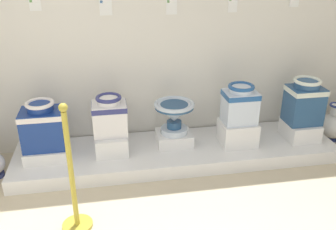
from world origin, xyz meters
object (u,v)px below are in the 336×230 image
antique_toilet_squat_floral (240,103)px  info_placard_first (35,5)px  plinth_block_rightmost (300,129)px  antique_toilet_slender_white (110,115)px  antique_toilet_central_ornate (174,113)px  info_placard_third (171,6)px  info_placard_fifth (294,0)px  plinth_block_slender_white (112,142)px  plinth_block_squat_floral (237,133)px  plinth_block_broad_patterned (47,151)px  decorative_vase_spare (333,125)px  stanchion_post_near_left (73,190)px  plinth_block_central_ornate (174,138)px  info_placard_second (106,7)px  antique_toilet_broad_patterned (43,125)px  antique_toilet_rightmost (304,100)px  info_placard_fourth (233,4)px

antique_toilet_squat_floral → info_placard_first: info_placard_first is taller
plinth_block_rightmost → info_placard_first: size_ratio=3.33×
antique_toilet_slender_white → antique_toilet_central_ornate: bearing=2.4°
antique_toilet_central_ornate → info_placard_first: (-1.24, 0.34, 1.03)m
info_placard_third → info_placard_fifth: info_placard_fifth is taller
plinth_block_slender_white → plinth_block_squat_floral: 1.29m
plinth_block_slender_white → antique_toilet_central_ornate: 0.69m
plinth_block_broad_patterned → plinth_block_rightmost: 2.61m
antique_toilet_central_ornate → decorative_vase_spare: antique_toilet_central_ornate is taller
antique_toilet_squat_floral → info_placard_third: size_ratio=2.55×
info_placard_fifth → info_placard_third: bearing=180.0°
antique_toilet_squat_floral → stanchion_post_near_left: size_ratio=0.38×
antique_toilet_slender_white → plinth_block_central_ornate: 0.72m
info_placard_first → info_placard_fifth: (2.56, 0.00, -0.01)m
plinth_block_slender_white → info_placard_first: (-0.60, 0.36, 1.29)m
plinth_block_broad_patterned → antique_toilet_central_ornate: (1.26, 0.05, 0.29)m
antique_toilet_slender_white → antique_toilet_central_ornate: antique_toilet_slender_white is taller
info_placard_second → info_placard_fifth: (1.92, -0.00, 0.02)m
info_placard_fifth → antique_toilet_squat_floral: bearing=-146.7°
antique_toilet_central_ornate → plinth_block_squat_floral: size_ratio=1.14×
antique_toilet_broad_patterned → plinth_block_squat_floral: size_ratio=1.30×
antique_toilet_broad_patterned → info_placard_second: info_placard_second is taller
plinth_block_rightmost → antique_toilet_central_ornate: bearing=176.3°
antique_toilet_broad_patterned → decorative_vase_spare: size_ratio=1.07×
info_placard_fifth → decorative_vase_spare: 1.45m
plinth_block_slender_white → antique_toilet_central_ornate: (0.64, 0.03, 0.25)m
antique_toilet_central_ornate → info_placard_fifth: bearing=14.4°
info_placard_first → decorative_vase_spare: 3.36m
antique_toilet_rightmost → antique_toilet_squat_floral: bearing=-178.7°
stanchion_post_near_left → info_placard_fifth: bearing=29.7°
plinth_block_central_ornate → plinth_block_squat_floral: plinth_block_squat_floral is taller
plinth_block_central_ornate → antique_toilet_squat_floral: size_ratio=0.89×
plinth_block_central_ornate → info_placard_second: 1.46m
antique_toilet_broad_patterned → antique_toilet_squat_floral: bearing=-1.6°
info_placard_first → stanchion_post_near_left: info_placard_first is taller
plinth_block_slender_white → decorative_vase_spare: (2.46, 0.07, -0.05)m
antique_toilet_central_ornate → stanchion_post_near_left: stanchion_post_near_left is taller
plinth_block_slender_white → info_placard_second: 1.31m
antique_toilet_broad_patterned → info_placard_fifth: bearing=8.5°
info_placard_fourth → stanchion_post_near_left: bearing=-141.2°
antique_toilet_squat_floral → info_placard_first: size_ratio=3.60×
plinth_block_central_ornate → info_placard_third: (0.03, 0.34, 1.27)m
antique_toilet_broad_patterned → plinth_block_central_ornate: antique_toilet_broad_patterned is taller
plinth_block_slender_white → antique_toilet_slender_white: antique_toilet_slender_white is taller
plinth_block_slender_white → stanchion_post_near_left: 0.98m
antique_toilet_slender_white → decorative_vase_spare: 2.49m
plinth_block_broad_patterned → info_placard_first: (0.02, 0.39, 1.32)m
antique_toilet_broad_patterned → antique_toilet_slender_white: bearing=2.1°
antique_toilet_central_ornate → info_placard_fifth: 1.70m
antique_toilet_squat_floral → antique_toilet_rightmost: (0.70, 0.02, -0.03)m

